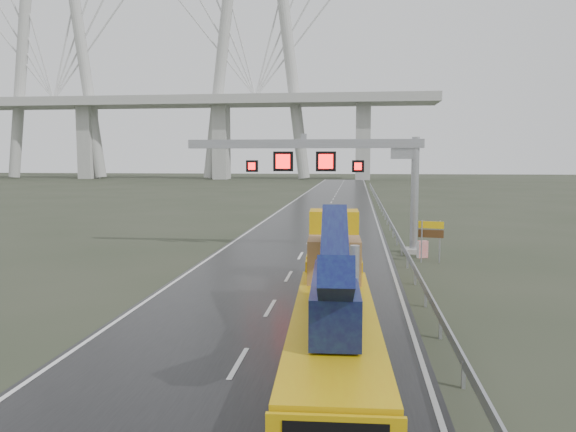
# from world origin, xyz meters

# --- Properties ---
(ground) EXTENTS (400.00, 400.00, 0.00)m
(ground) POSITION_xyz_m (0.00, 0.00, 0.00)
(ground) COLOR #2B3223
(ground) RESTS_ON ground
(road) EXTENTS (11.00, 200.00, 0.02)m
(road) POSITION_xyz_m (0.00, 40.00, 0.01)
(road) COLOR black
(road) RESTS_ON ground
(guardrail) EXTENTS (0.20, 140.00, 1.40)m
(guardrail) POSITION_xyz_m (6.10, 30.00, 0.70)
(guardrail) COLOR gray
(guardrail) RESTS_ON ground
(sign_gantry) EXTENTS (14.90, 1.20, 7.42)m
(sign_gantry) POSITION_xyz_m (2.10, 17.99, 5.61)
(sign_gantry) COLOR #A2A29E
(sign_gantry) RESTS_ON ground
(cable_stayed_bridge) EXTENTS (170.00, 14.00, 110.00)m
(cable_stayed_bridge) POSITION_xyz_m (-55.00, 140.00, 50.01)
(cable_stayed_bridge) COLOR #A2A29E
(cable_stayed_bridge) RESTS_ON ground
(heavy_haul_truck) EXTENTS (3.30, 17.70, 4.14)m
(heavy_haul_truck) POSITION_xyz_m (2.53, 3.16, 1.60)
(heavy_haul_truck) COLOR #C7A30B
(heavy_haul_truck) RESTS_ON ground
(exit_sign_pair) EXTENTS (1.39, 0.33, 2.40)m
(exit_sign_pair) POSITION_xyz_m (7.53, 14.81, 1.68)
(exit_sign_pair) COLOR gray
(exit_sign_pair) RESTS_ON ground
(striped_barrier) EXTENTS (0.67, 0.51, 1.01)m
(striped_barrier) POSITION_xyz_m (7.26, 16.38, 0.50)
(striped_barrier) COLOR red
(striped_barrier) RESTS_ON ground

